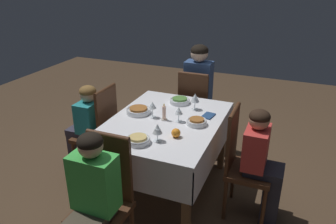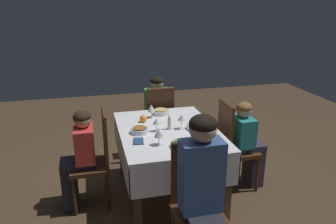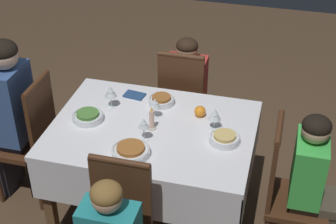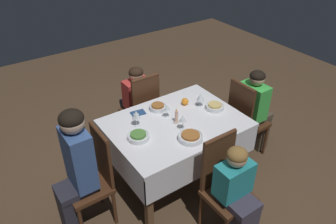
{
  "view_description": "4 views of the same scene",
  "coord_description": "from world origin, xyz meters",
  "px_view_note": "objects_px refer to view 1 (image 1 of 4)",
  "views": [
    {
      "loc": [
        -2.41,
        -1.01,
        1.96
      ],
      "look_at": [
        0.04,
        -0.01,
        0.8
      ],
      "focal_mm": 35.0,
      "sensor_mm": 36.0,
      "label": 1
    },
    {
      "loc": [
        2.87,
        -0.72,
        1.94
      ],
      "look_at": [
        -0.01,
        0.0,
        0.91
      ],
      "focal_mm": 35.0,
      "sensor_mm": 36.0,
      "label": 2
    },
    {
      "loc": [
        -0.75,
        2.51,
        2.6
      ],
      "look_at": [
        -0.09,
        -0.05,
        0.83
      ],
      "focal_mm": 55.0,
      "sensor_mm": 36.0,
      "label": 3
    },
    {
      "loc": [
        1.5,
        2.06,
        2.53
      ],
      "look_at": [
        0.04,
        -0.07,
        0.83
      ],
      "focal_mm": 35.0,
      "sensor_mm": 36.0,
      "label": 4
    }
  ],
  "objects_px": {
    "chair_south": "(242,160)",
    "chair_west": "(105,196)",
    "bowl_north": "(138,110)",
    "candle_centerpiece": "(164,114)",
    "bowl_east": "(180,101)",
    "wine_glass_south": "(179,111)",
    "person_child_teal": "(86,126)",
    "bowl_west": "(138,140)",
    "dining_table": "(166,130)",
    "person_child_red": "(262,161)",
    "napkin_red_folded": "(208,116)",
    "chair_east": "(194,108)",
    "wine_glass_north": "(153,106)",
    "orange_fruit": "(176,133)",
    "bowl_south": "(197,122)",
    "person_adult_denim": "(199,90)",
    "wine_glass_east": "(195,98)",
    "person_child_green": "(91,202)",
    "chair_north": "(100,130)",
    "wine_glass_west": "(157,129)"
  },
  "relations": [
    {
      "from": "chair_west",
      "to": "bowl_east",
      "type": "height_order",
      "value": "chair_west"
    },
    {
      "from": "orange_fruit",
      "to": "person_child_red",
      "type": "bearing_deg",
      "value": -71.38
    },
    {
      "from": "candle_centerpiece",
      "to": "napkin_red_folded",
      "type": "height_order",
      "value": "candle_centerpiece"
    },
    {
      "from": "chair_west",
      "to": "wine_glass_east",
      "type": "height_order",
      "value": "chair_west"
    },
    {
      "from": "orange_fruit",
      "to": "wine_glass_west",
      "type": "bearing_deg",
      "value": 136.06
    },
    {
      "from": "chair_east",
      "to": "napkin_red_folded",
      "type": "height_order",
      "value": "chair_east"
    },
    {
      "from": "person_child_teal",
      "to": "person_child_red",
      "type": "bearing_deg",
      "value": 88.74
    },
    {
      "from": "bowl_east",
      "to": "person_adult_denim",
      "type": "bearing_deg",
      "value": -1.73
    },
    {
      "from": "chair_east",
      "to": "wine_glass_south",
      "type": "height_order",
      "value": "chair_east"
    },
    {
      "from": "wine_glass_east",
      "to": "bowl_north",
      "type": "bearing_deg",
      "value": 121.88
    },
    {
      "from": "wine_glass_south",
      "to": "wine_glass_west",
      "type": "xyz_separation_m",
      "value": [
        -0.39,
        0.03,
        0.0
      ]
    },
    {
      "from": "chair_south",
      "to": "person_child_green",
      "type": "relative_size",
      "value": 0.92
    },
    {
      "from": "chair_north",
      "to": "bowl_west",
      "type": "height_order",
      "value": "chair_north"
    },
    {
      "from": "bowl_north",
      "to": "candle_centerpiece",
      "type": "distance_m",
      "value": 0.28
    },
    {
      "from": "dining_table",
      "to": "bowl_west",
      "type": "distance_m",
      "value": 0.48
    },
    {
      "from": "person_child_teal",
      "to": "bowl_south",
      "type": "xyz_separation_m",
      "value": [
        0.02,
        -1.15,
        0.24
      ]
    },
    {
      "from": "bowl_east",
      "to": "orange_fruit",
      "type": "xyz_separation_m",
      "value": [
        -0.68,
        -0.22,
        0.01
      ]
    },
    {
      "from": "chair_east",
      "to": "person_child_red",
      "type": "bearing_deg",
      "value": 133.91
    },
    {
      "from": "dining_table",
      "to": "bowl_west",
      "type": "xyz_separation_m",
      "value": [
        -0.46,
        0.03,
        0.13
      ]
    },
    {
      "from": "chair_east",
      "to": "person_adult_denim",
      "type": "height_order",
      "value": "person_adult_denim"
    },
    {
      "from": "bowl_east",
      "to": "wine_glass_south",
      "type": "height_order",
      "value": "wine_glass_south"
    },
    {
      "from": "chair_south",
      "to": "orange_fruit",
      "type": "distance_m",
      "value": 0.61
    },
    {
      "from": "chair_south",
      "to": "dining_table",
      "type": "bearing_deg",
      "value": 86.98
    },
    {
      "from": "wine_glass_east",
      "to": "candle_centerpiece",
      "type": "bearing_deg",
      "value": 151.61
    },
    {
      "from": "person_child_red",
      "to": "napkin_red_folded",
      "type": "height_order",
      "value": "person_child_red"
    },
    {
      "from": "wine_glass_south",
      "to": "bowl_west",
      "type": "xyz_separation_m",
      "value": [
        -0.48,
        0.15,
        -0.07
      ]
    },
    {
      "from": "chair_south",
      "to": "bowl_north",
      "type": "height_order",
      "value": "chair_south"
    },
    {
      "from": "person_adult_denim",
      "to": "napkin_red_folded",
      "type": "distance_m",
      "value": 0.86
    },
    {
      "from": "chair_east",
      "to": "wine_glass_north",
      "type": "xyz_separation_m",
      "value": [
        -0.85,
        0.13,
        0.34
      ]
    },
    {
      "from": "bowl_east",
      "to": "bowl_south",
      "type": "height_order",
      "value": "same"
    },
    {
      "from": "dining_table",
      "to": "wine_glass_south",
      "type": "bearing_deg",
      "value": -81.77
    },
    {
      "from": "bowl_east",
      "to": "wine_glass_south",
      "type": "distance_m",
      "value": 0.43
    },
    {
      "from": "person_adult_denim",
      "to": "person_child_green",
      "type": "distance_m",
      "value": 2.04
    },
    {
      "from": "chair_east",
      "to": "bowl_north",
      "type": "height_order",
      "value": "chair_east"
    },
    {
      "from": "person_adult_denim",
      "to": "orange_fruit",
      "type": "height_order",
      "value": "person_adult_denim"
    },
    {
      "from": "person_adult_denim",
      "to": "bowl_east",
      "type": "bearing_deg",
      "value": 88.27
    },
    {
      "from": "wine_glass_south",
      "to": "chair_south",
      "type": "bearing_deg",
      "value": -95.3
    },
    {
      "from": "wine_glass_north",
      "to": "chair_west",
      "type": "bearing_deg",
      "value": -178.05
    },
    {
      "from": "chair_south",
      "to": "person_adult_denim",
      "type": "distance_m",
      "value": 1.27
    },
    {
      "from": "wine_glass_south",
      "to": "napkin_red_folded",
      "type": "relative_size",
      "value": 0.91
    },
    {
      "from": "bowl_east",
      "to": "napkin_red_folded",
      "type": "bearing_deg",
      "value": -119.66
    },
    {
      "from": "chair_south",
      "to": "chair_west",
      "type": "bearing_deg",
      "value": 135.88
    },
    {
      "from": "person_child_teal",
      "to": "bowl_west",
      "type": "height_order",
      "value": "person_child_teal"
    },
    {
      "from": "person_child_teal",
      "to": "wine_glass_north",
      "type": "height_order",
      "value": "person_child_teal"
    },
    {
      "from": "person_child_red",
      "to": "person_child_green",
      "type": "distance_m",
      "value": 1.38
    },
    {
      "from": "bowl_west",
      "to": "dining_table",
      "type": "bearing_deg",
      "value": -4.33
    },
    {
      "from": "bowl_south",
      "to": "chair_west",
      "type": "bearing_deg",
      "value": 156.52
    },
    {
      "from": "person_child_red",
      "to": "wine_glass_north",
      "type": "distance_m",
      "value": 1.04
    },
    {
      "from": "chair_east",
      "to": "chair_south",
      "type": "distance_m",
      "value": 1.14
    },
    {
      "from": "chair_west",
      "to": "bowl_east",
      "type": "xyz_separation_m",
      "value": [
        1.28,
        -0.08,
        0.25
      ]
    }
  ]
}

